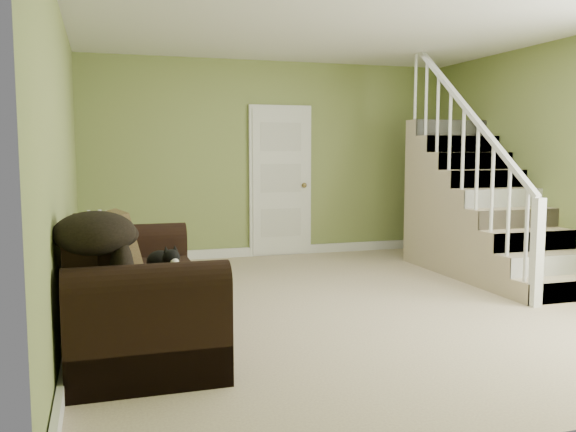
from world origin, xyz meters
TOP-DOWN VIEW (x-y plane):
  - floor at (0.00, 0.00)m, footprint 5.00×5.50m
  - ceiling at (0.00, 0.00)m, footprint 5.00×5.50m
  - wall_back at (0.00, 2.75)m, footprint 5.00×0.04m
  - wall_left at (-2.50, 0.00)m, footprint 0.04×5.50m
  - wall_right at (2.50, 0.00)m, footprint 0.04×5.50m
  - baseboard_back at (0.00, 2.72)m, footprint 5.00×0.04m
  - baseboard_left at (-2.47, 0.00)m, footprint 0.04×5.50m
  - baseboard_right at (2.47, 0.00)m, footprint 0.04×5.50m
  - door at (0.10, 2.71)m, footprint 0.86×0.12m
  - staircase at (1.99, 0.97)m, footprint 1.00×2.51m
  - sofa at (-2.02, -0.55)m, footprint 0.97×2.25m
  - side_table at (-2.24, 1.20)m, footprint 0.59×0.59m
  - cat at (-1.79, -0.57)m, footprint 0.33×0.53m
  - banana at (-1.71, -0.92)m, footprint 0.14×0.16m
  - throw_pillow at (-2.05, 0.15)m, footprint 0.32×0.51m
  - throw_blanket at (-2.26, -1.26)m, footprint 0.50×0.66m

SIDE VIEW (x-z plane):
  - floor at x=0.00m, z-range -0.01..0.01m
  - baseboard_back at x=0.00m, z-range 0.00..0.12m
  - baseboard_left at x=-2.47m, z-range 0.00..0.12m
  - baseboard_right at x=2.47m, z-range 0.00..0.12m
  - side_table at x=-2.24m, z-range -0.10..0.72m
  - sofa at x=-2.02m, z-range -0.11..0.78m
  - banana at x=-1.71m, z-range 0.48..0.53m
  - cat at x=-1.79m, z-range 0.45..0.71m
  - staircase at x=1.99m, z-range -0.77..2.05m
  - throw_pillow at x=-2.05m, z-range 0.43..0.92m
  - throw_blanket at x=-2.26m, z-range 0.79..1.05m
  - door at x=0.10m, z-range 0.00..2.02m
  - wall_back at x=0.00m, z-range 0.00..2.60m
  - wall_left at x=-2.50m, z-range 0.00..2.60m
  - wall_right at x=2.50m, z-range 0.00..2.60m
  - ceiling at x=0.00m, z-range 2.60..2.60m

